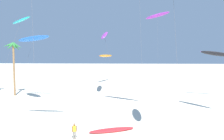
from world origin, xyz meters
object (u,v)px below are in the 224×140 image
object	(u,v)px
palm_tree_1	(13,52)
person_near_left	(74,131)
flying_kite_6	(217,54)
flying_kite_3	(157,15)
flying_kite_9	(106,56)
flying_kite_2	(104,35)
grounded_kite_0	(112,130)
flying_kite_8	(34,39)
flying_kite_7	(21,20)

from	to	relation	value
palm_tree_1	person_near_left	world-z (taller)	palm_tree_1
flying_kite_6	flying_kite_3	bearing A→B (deg)	107.87
flying_kite_3	person_near_left	xyz separation A→B (m)	(-14.11, -43.74, -17.23)
flying_kite_9	flying_kite_2	bearing A→B (deg)	-86.96
grounded_kite_0	person_near_left	xyz separation A→B (m)	(-3.62, -2.59, 0.74)
flying_kite_8	flying_kite_9	size ratio (longest dim) A/B	0.85
palm_tree_1	flying_kite_3	xyz separation A→B (m)	(30.32, 21.11, 9.62)
palm_tree_1	flying_kite_6	distance (m)	37.75
flying_kite_8	grounded_kite_0	size ratio (longest dim) A/B	2.22
flying_kite_6	flying_kite_8	world-z (taller)	flying_kite_8
flying_kite_7	flying_kite_8	xyz separation A→B (m)	(0.36, 4.17, -2.54)
flying_kite_3	grounded_kite_0	bearing A→B (deg)	-104.31
flying_kite_7	flying_kite_9	xyz separation A→B (m)	(11.04, 27.24, -6.01)
flying_kite_8	palm_tree_1	bearing A→B (deg)	139.13
flying_kite_2	grounded_kite_0	distance (m)	23.84
palm_tree_1	flying_kite_7	bearing A→B (deg)	-59.13
flying_kite_6	flying_kite_8	xyz separation A→B (m)	(-31.80, -3.32, 2.60)
flying_kite_6	flying_kite_9	xyz separation A→B (m)	(-21.12, 19.75, -0.88)
flying_kite_3	grounded_kite_0	distance (m)	46.11
flying_kite_3	flying_kite_9	xyz separation A→B (m)	(-13.73, -3.15, -10.81)
flying_kite_3	person_near_left	size ratio (longest dim) A/B	11.81
flying_kite_6	flying_kite_8	size ratio (longest dim) A/B	0.86
person_near_left	flying_kite_2	bearing A→B (deg)	86.82
flying_kite_6	grounded_kite_0	size ratio (longest dim) A/B	1.91
flying_kite_2	flying_kite_8	xyz separation A→B (m)	(-11.60, -5.83, -0.87)
palm_tree_1	flying_kite_7	size ratio (longest dim) A/B	0.74
flying_kite_2	flying_kite_7	world-z (taller)	flying_kite_7
palm_tree_1	flying_kite_3	world-z (taller)	flying_kite_3
palm_tree_1	flying_kite_2	bearing A→B (deg)	2.35
palm_tree_1	flying_kite_2	distance (m)	17.80
flying_kite_7	grounded_kite_0	bearing A→B (deg)	-37.00
palm_tree_1	flying_kite_8	xyz separation A→B (m)	(5.90, -5.11, 2.28)
palm_tree_1	person_near_left	xyz separation A→B (m)	(16.21, -22.63, -7.61)
flying_kite_2	flying_kite_3	bearing A→B (deg)	57.86
flying_kite_2	flying_kite_6	world-z (taller)	flying_kite_2
flying_kite_2	flying_kite_3	xyz separation A→B (m)	(12.81, 20.40, 6.47)
flying_kite_9	palm_tree_1	bearing A→B (deg)	-132.72
flying_kite_6	flying_kite_7	world-z (taller)	flying_kite_7
flying_kite_8	grounded_kite_0	world-z (taller)	flying_kite_8
palm_tree_1	flying_kite_8	distance (m)	8.13
palm_tree_1	flying_kite_3	bearing A→B (deg)	34.85
flying_kite_8	flying_kite_9	distance (m)	25.66
flying_kite_2	grounded_kite_0	bearing A→B (deg)	-83.62
palm_tree_1	flying_kite_7	world-z (taller)	flying_kite_7
flying_kite_2	flying_kite_7	size ratio (longest dim) A/B	0.95
palm_tree_1	flying_kite_3	size ratio (longest dim) A/B	0.53
grounded_kite_0	flying_kite_8	bearing A→B (deg)	133.00
flying_kite_7	palm_tree_1	bearing A→B (deg)	120.87
flying_kite_6	flying_kite_7	bearing A→B (deg)	-166.90
flying_kite_2	flying_kite_8	bearing A→B (deg)	-153.33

